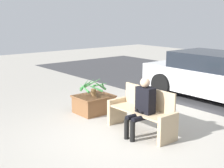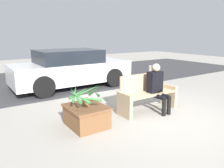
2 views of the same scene
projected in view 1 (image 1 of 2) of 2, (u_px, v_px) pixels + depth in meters
ground_plane at (122, 137)px, 6.45m from camera, size 30.00×30.00×0.00m
bench at (142, 112)px, 6.68m from camera, size 1.63×0.53×0.95m
person_seated at (142, 104)px, 6.38m from camera, size 0.39×0.60×1.24m
planter_box at (94, 103)px, 8.05m from camera, size 0.78×0.92×0.46m
potted_plant at (93, 86)px, 7.97m from camera, size 0.74×0.73×0.49m
parked_car at (215, 76)px, 9.23m from camera, size 4.30×1.98×1.41m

